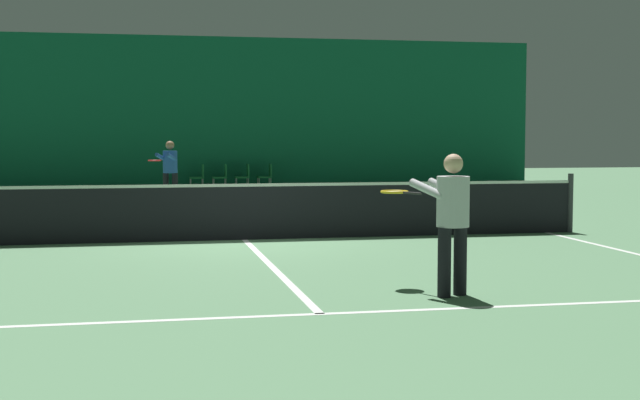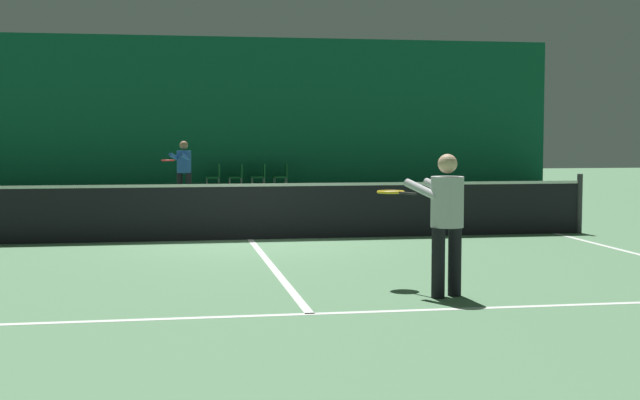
% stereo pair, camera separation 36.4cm
% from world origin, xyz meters
% --- Properties ---
extents(ground_plane, '(60.00, 60.00, 0.00)m').
position_xyz_m(ground_plane, '(0.00, 0.00, 0.00)').
color(ground_plane, '#56845B').
extents(backdrop_curtain, '(23.00, 0.12, 4.95)m').
position_xyz_m(backdrop_curtain, '(0.00, 14.22, 2.48)').
color(backdrop_curtain, '#0F5138').
rests_on(backdrop_curtain, ground).
extents(court_line_baseline_far, '(11.00, 0.10, 0.00)m').
position_xyz_m(court_line_baseline_far, '(0.00, 11.90, 0.00)').
color(court_line_baseline_far, white).
rests_on(court_line_baseline_far, ground).
extents(court_line_service_far, '(8.25, 0.10, 0.00)m').
position_xyz_m(court_line_service_far, '(0.00, 6.40, 0.00)').
color(court_line_service_far, white).
rests_on(court_line_service_far, ground).
extents(court_line_service_near, '(8.25, 0.10, 0.00)m').
position_xyz_m(court_line_service_near, '(0.00, -6.40, 0.00)').
color(court_line_service_near, white).
rests_on(court_line_service_near, ground).
extents(court_line_sideline_right, '(0.10, 23.80, 0.00)m').
position_xyz_m(court_line_sideline_right, '(5.50, 0.00, 0.00)').
color(court_line_sideline_right, white).
rests_on(court_line_sideline_right, ground).
extents(court_line_centre, '(0.10, 12.80, 0.00)m').
position_xyz_m(court_line_centre, '(0.00, 0.00, 0.00)').
color(court_line_centre, white).
rests_on(court_line_centre, ground).
extents(tennis_net, '(12.00, 0.10, 1.07)m').
position_xyz_m(tennis_net, '(0.00, 0.00, 0.51)').
color(tennis_net, black).
rests_on(tennis_net, ground).
extents(player_near, '(0.87, 1.32, 1.56)m').
position_xyz_m(player_near, '(1.60, -5.68, 0.91)').
color(player_near, black).
rests_on(player_near, ground).
extents(player_far, '(0.88, 1.35, 1.62)m').
position_xyz_m(player_far, '(-0.96, 8.36, 0.94)').
color(player_far, black).
rests_on(player_far, ground).
extents(courtside_chair_0, '(0.44, 0.44, 0.84)m').
position_xyz_m(courtside_chair_0, '(0.14, 13.67, 0.49)').
color(courtside_chair_0, '#99999E').
rests_on(courtside_chair_0, ground).
extents(courtside_chair_1, '(0.44, 0.44, 0.84)m').
position_xyz_m(courtside_chair_1, '(0.87, 13.67, 0.49)').
color(courtside_chair_1, '#99999E').
rests_on(courtside_chair_1, ground).
extents(courtside_chair_2, '(0.44, 0.44, 0.84)m').
position_xyz_m(courtside_chair_2, '(1.59, 13.67, 0.49)').
color(courtside_chair_2, '#99999E').
rests_on(courtside_chair_2, ground).
extents(courtside_chair_3, '(0.44, 0.44, 0.84)m').
position_xyz_m(courtside_chair_3, '(2.32, 13.67, 0.49)').
color(courtside_chair_3, '#99999E').
rests_on(courtside_chair_3, ground).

